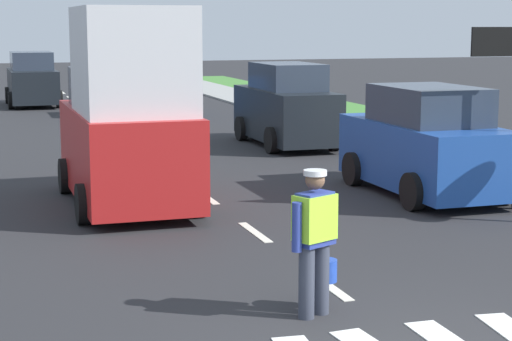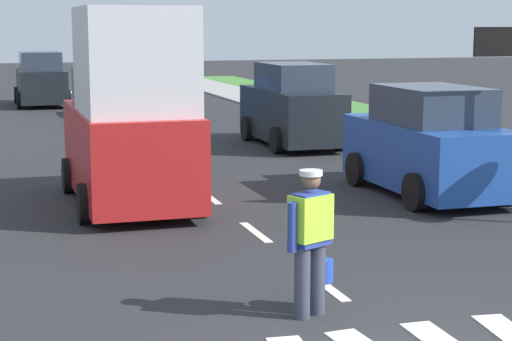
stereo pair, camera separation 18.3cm
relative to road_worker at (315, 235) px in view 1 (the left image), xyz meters
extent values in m
plane|color=#28282B|center=(0.58, 19.34, -0.93)|extent=(96.00, 96.00, 0.00)
cube|color=#9E9E99|center=(7.78, 8.34, -0.93)|extent=(2.40, 72.00, 0.14)
cube|color=silver|center=(0.58, 1.04, -0.93)|extent=(0.14, 1.40, 0.01)
cube|color=silver|center=(0.58, 4.04, -0.93)|extent=(0.14, 1.40, 0.01)
cube|color=silver|center=(0.58, 7.04, -0.93)|extent=(0.14, 1.40, 0.01)
cube|color=silver|center=(0.58, 10.04, -0.93)|extent=(0.14, 1.40, 0.01)
cube|color=silver|center=(0.58, 13.04, -0.93)|extent=(0.14, 1.40, 0.01)
cube|color=silver|center=(0.58, 16.04, -0.93)|extent=(0.14, 1.40, 0.01)
cube|color=silver|center=(0.58, 19.04, -0.93)|extent=(0.14, 1.40, 0.01)
cube|color=silver|center=(0.58, 22.04, -0.93)|extent=(0.14, 1.40, 0.01)
cube|color=silver|center=(0.58, 25.04, -0.93)|extent=(0.14, 1.40, 0.01)
cube|color=silver|center=(0.58, 28.04, -0.93)|extent=(0.14, 1.40, 0.01)
cube|color=silver|center=(0.58, 31.04, -0.93)|extent=(0.14, 1.40, 0.01)
cube|color=silver|center=(0.58, 34.04, -0.93)|extent=(0.14, 1.40, 0.01)
cube|color=silver|center=(0.58, 37.04, -0.93)|extent=(0.14, 1.40, 0.01)
cube|color=silver|center=(0.58, 40.04, -0.93)|extent=(0.14, 1.40, 0.01)
cube|color=silver|center=(0.58, 43.04, -0.93)|extent=(0.14, 1.40, 0.01)
cube|color=silver|center=(0.58, 46.04, -0.93)|extent=(0.14, 1.40, 0.01)
cylinder|color=#383D4C|center=(-0.13, -0.07, -0.52)|extent=(0.18, 0.18, 0.82)
cylinder|color=#383D4C|center=(0.09, 0.03, -0.52)|extent=(0.18, 0.18, 0.82)
cube|color=navy|center=(-0.02, -0.02, 0.19)|extent=(0.46, 0.39, 0.60)
cube|color=#A5EA33|center=(-0.02, -0.02, 0.21)|extent=(0.53, 0.45, 0.51)
cylinder|color=navy|center=(-0.27, -0.13, 0.14)|extent=(0.11, 0.11, 0.55)
cylinder|color=navy|center=(0.24, 0.10, 0.14)|extent=(0.11, 0.11, 0.55)
sphere|color=brown|center=(-0.02, -0.02, 0.63)|extent=(0.22, 0.22, 0.22)
cylinder|color=silver|center=(-0.02, -0.02, 0.71)|extent=(0.26, 0.26, 0.06)
cylinder|color=#2347B7|center=(0.21, 0.20, -0.48)|extent=(0.26, 0.26, 0.26)
cube|color=white|center=(5.13, 4.40, 2.02)|extent=(1.10, 0.05, 0.44)
cube|color=black|center=(5.13, 4.39, 2.02)|extent=(1.16, 0.04, 0.50)
cube|color=red|center=(-0.95, 6.88, 0.03)|extent=(1.90, 4.60, 1.56)
cube|color=#2D3847|center=(-0.95, 7.69, 1.16)|extent=(1.67, 1.61, 0.70)
cube|color=silver|center=(-0.95, 6.08, 1.71)|extent=(1.80, 2.53, 1.80)
cylinder|color=black|center=(0.02, 5.46, -0.59)|extent=(0.22, 0.68, 0.68)
cylinder|color=black|center=(-1.92, 5.46, -0.59)|extent=(0.22, 0.68, 0.68)
cylinder|color=black|center=(0.02, 8.31, -0.59)|extent=(0.22, 0.68, 0.68)
cylinder|color=black|center=(-1.92, 8.31, -0.59)|extent=(0.22, 0.68, 0.68)
cube|color=#1E4799|center=(4.65, 6.08, -0.15)|extent=(1.77, 4.17, 1.21)
cube|color=#2D3847|center=(4.65, 5.98, 0.81)|extent=(1.56, 2.30, 0.70)
cylinder|color=black|center=(3.74, 7.38, -0.59)|extent=(0.22, 0.68, 0.68)
cylinder|color=black|center=(5.55, 7.38, -0.59)|extent=(0.22, 0.68, 0.68)
cylinder|color=black|center=(3.74, 4.79, -0.59)|extent=(0.22, 0.68, 0.68)
cylinder|color=black|center=(5.55, 4.79, -0.59)|extent=(0.22, 0.68, 0.68)
cube|color=black|center=(-1.21, 27.58, -0.12)|extent=(1.78, 4.14, 1.26)
cube|color=#2D3847|center=(-1.21, 27.68, 0.86)|extent=(1.56, 2.28, 0.70)
cylinder|color=black|center=(-0.30, 26.29, -0.59)|extent=(0.22, 0.68, 0.68)
cylinder|color=black|center=(-2.12, 26.29, -0.59)|extent=(0.22, 0.68, 0.68)
cylinder|color=black|center=(-0.30, 28.86, -0.59)|extent=(0.22, 0.68, 0.68)
cylinder|color=black|center=(-2.12, 28.86, -0.59)|extent=(0.22, 0.68, 0.68)
cube|color=#1E4799|center=(2.17, 22.27, -0.15)|extent=(1.83, 3.89, 1.21)
cube|color=#2D3847|center=(2.17, 22.17, 0.81)|extent=(1.61, 2.14, 0.70)
cylinder|color=black|center=(1.24, 23.47, -0.59)|extent=(0.22, 0.68, 0.68)
cylinder|color=black|center=(3.11, 23.47, -0.59)|extent=(0.22, 0.68, 0.68)
cylinder|color=black|center=(1.24, 21.06, -0.59)|extent=(0.22, 0.68, 0.68)
cylinder|color=black|center=(3.11, 21.06, -0.59)|extent=(0.22, 0.68, 0.68)
cube|color=black|center=(4.46, 13.45, -0.08)|extent=(1.65, 4.28, 1.33)
cube|color=#2D3847|center=(4.46, 13.35, 0.93)|extent=(1.45, 2.35, 0.70)
cylinder|color=black|center=(3.61, 14.78, -0.59)|extent=(0.22, 0.68, 0.68)
cylinder|color=black|center=(5.31, 14.78, -0.59)|extent=(0.22, 0.68, 0.68)
cylinder|color=black|center=(3.61, 12.13, -0.59)|extent=(0.22, 0.68, 0.68)
cylinder|color=black|center=(5.31, 12.13, -0.59)|extent=(0.22, 0.68, 0.68)
camera|label=1|loc=(-3.59, -9.02, 2.34)|focal=62.57mm
camera|label=2|loc=(-3.42, -9.07, 2.34)|focal=62.57mm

